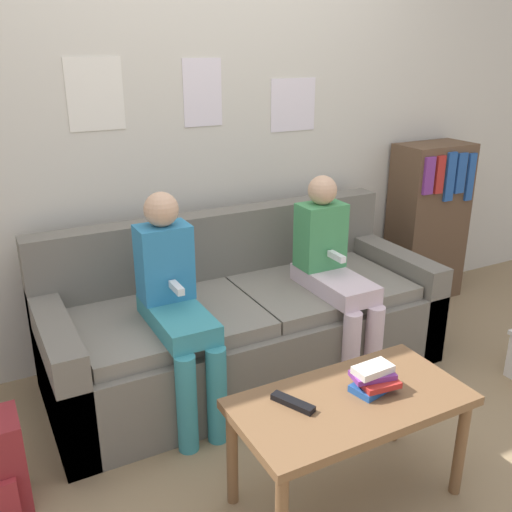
# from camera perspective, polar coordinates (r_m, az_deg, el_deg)

# --- Properties ---
(ground_plane) EXTENTS (10.00, 10.00, 0.00)m
(ground_plane) POSITION_cam_1_polar(r_m,az_deg,el_deg) (2.80, 3.84, -16.19)
(ground_plane) COLOR #937A56
(wall_back) EXTENTS (8.00, 0.07, 2.60)m
(wall_back) POSITION_cam_1_polar(r_m,az_deg,el_deg) (3.18, -5.52, 13.71)
(wall_back) COLOR beige
(wall_back) RESTS_ON ground_plane
(couch) EXTENTS (2.04, 0.81, 0.82)m
(couch) POSITION_cam_1_polar(r_m,az_deg,el_deg) (3.04, -1.23, -6.79)
(couch) COLOR #6B665B
(couch) RESTS_ON ground_plane
(coffee_table) EXTENTS (0.88, 0.45, 0.45)m
(coffee_table) POSITION_cam_1_polar(r_m,az_deg,el_deg) (2.21, 9.41, -15.12)
(coffee_table) COLOR brown
(coffee_table) RESTS_ON ground_plane
(person_left) EXTENTS (0.24, 0.56, 1.06)m
(person_left) POSITION_cam_1_polar(r_m,az_deg,el_deg) (2.59, -8.04, -4.47)
(person_left) COLOR teal
(person_left) RESTS_ON ground_plane
(person_right) EXTENTS (0.24, 0.56, 1.04)m
(person_right) POSITION_cam_1_polar(r_m,az_deg,el_deg) (2.96, 7.77, -1.37)
(person_right) COLOR silver
(person_right) RESTS_ON ground_plane
(tv_remote) EXTENTS (0.11, 0.17, 0.02)m
(tv_remote) POSITION_cam_1_polar(r_m,az_deg,el_deg) (2.11, 3.70, -14.44)
(tv_remote) COLOR black
(tv_remote) RESTS_ON coffee_table
(book_stack) EXTENTS (0.18, 0.14, 0.10)m
(book_stack) POSITION_cam_1_polar(r_m,az_deg,el_deg) (2.21, 11.68, -11.93)
(book_stack) COLOR #23519E
(book_stack) RESTS_ON coffee_table
(bookshelf) EXTENTS (0.50, 0.30, 1.06)m
(bookshelf) POSITION_cam_1_polar(r_m,az_deg,el_deg) (4.03, 16.78, 3.27)
(bookshelf) COLOR brown
(bookshelf) RESTS_ON ground_plane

